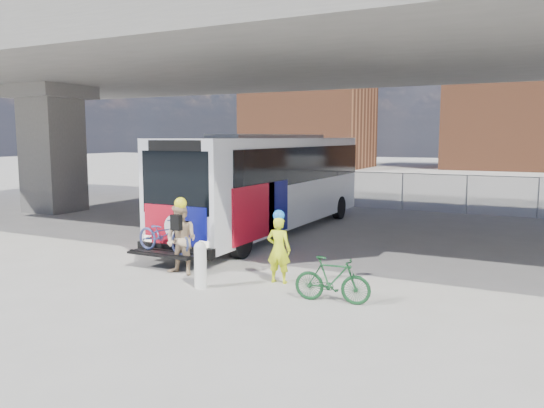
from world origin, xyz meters
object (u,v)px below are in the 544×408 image
Objects in this scene: bus at (273,177)px; bollard at (200,263)px; bike_parked at (332,280)px; cyclist_hivis at (279,248)px; cyclist_tan at (181,238)px.

bollard is at bearing -76.00° from bus.
cyclist_hivis is at bearing 55.83° from bike_parked.
bike_parked is (3.20, 0.36, -0.10)m from bollard.
cyclist_tan is (-2.61, -0.45, 0.09)m from cyclist_hivis.
cyclist_hivis reaches higher than bollard.
cyclist_hivis is 0.89× the size of cyclist_tan.
bike_parked is at bearing -4.53° from cyclist_tan.
cyclist_hivis is 1.08× the size of bike_parked.
bollard is at bearing 89.69° from bike_parked.
cyclist_tan is at bearing 144.81° from bollard.
cyclist_tan reaches higher than bollard.
bus is 6.35× the size of cyclist_tan.
bollard is 0.62× the size of cyclist_hivis.
cyclist_tan is 1.21× the size of bike_parked.
bus reaches higher than cyclist_tan.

